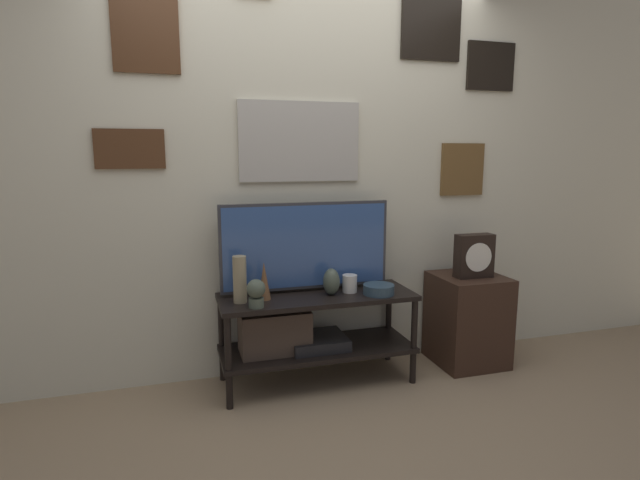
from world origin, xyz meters
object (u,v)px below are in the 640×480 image
(vase_tall_ceramic, at_px, (240,279))
(vase_urn_stoneware, at_px, (331,282))
(television, at_px, (306,246))
(mantel_clock, at_px, (474,256))
(decorative_bust, at_px, (256,292))
(vase_slim_bronze, at_px, (264,281))
(candle_jar, at_px, (350,283))
(vase_wide_bowl, at_px, (379,289))

(vase_tall_ceramic, distance_m, vase_urn_stoneware, 0.57)
(television, relative_size, mantel_clock, 3.71)
(mantel_clock, bearing_deg, decorative_bust, -175.69)
(decorative_bust, bearing_deg, vase_urn_stoneware, 14.63)
(vase_tall_ceramic, relative_size, vase_slim_bronze, 1.22)
(candle_jar, bearing_deg, decorative_bust, -166.29)
(television, height_order, vase_tall_ceramic, television)
(vase_wide_bowl, bearing_deg, mantel_clock, 4.75)
(vase_slim_bronze, distance_m, candle_jar, 0.55)
(vase_urn_stoneware, bearing_deg, mantel_clock, -0.90)
(vase_slim_bronze, height_order, mantel_clock, mantel_clock)
(television, bearing_deg, vase_slim_bronze, -159.64)
(vase_tall_ceramic, relative_size, vase_urn_stoneware, 1.67)
(candle_jar, relative_size, decorative_bust, 0.68)
(vase_urn_stoneware, xyz_separation_m, decorative_bust, (-0.49, -0.13, 0.01))
(vase_urn_stoneware, height_order, candle_jar, vase_urn_stoneware)
(vase_slim_bronze, xyz_separation_m, vase_urn_stoneware, (0.42, -0.02, -0.03))
(television, xyz_separation_m, vase_urn_stoneware, (0.13, -0.13, -0.21))
(vase_tall_ceramic, distance_m, mantel_clock, 1.58)
(vase_urn_stoneware, distance_m, decorative_bust, 0.51)
(vase_slim_bronze, relative_size, decorative_bust, 1.39)
(television, bearing_deg, vase_tall_ceramic, -163.66)
(vase_tall_ceramic, bearing_deg, television, 16.34)
(vase_tall_ceramic, height_order, vase_slim_bronze, vase_tall_ceramic)
(candle_jar, bearing_deg, mantel_clock, -2.57)
(vase_wide_bowl, height_order, vase_urn_stoneware, vase_urn_stoneware)
(vase_urn_stoneware, relative_size, mantel_clock, 0.57)
(decorative_bust, relative_size, mantel_clock, 0.56)
(television, bearing_deg, vase_wide_bowl, -25.68)
(candle_jar, distance_m, mantel_clock, 0.89)
(candle_jar, bearing_deg, vase_slim_bronze, -179.45)
(television, xyz_separation_m, candle_jar, (0.26, -0.10, -0.24))
(decorative_bust, height_order, mantel_clock, mantel_clock)
(vase_tall_ceramic, xyz_separation_m, candle_jar, (0.70, 0.03, -0.08))
(vase_tall_ceramic, bearing_deg, decorative_bust, -59.24)
(candle_jar, xyz_separation_m, mantel_clock, (0.88, -0.04, 0.14))
(television, relative_size, vase_tall_ceramic, 3.88)
(vase_slim_bronze, relative_size, vase_urn_stoneware, 1.37)
(vase_tall_ceramic, bearing_deg, vase_urn_stoneware, 0.28)
(decorative_bust, bearing_deg, television, 35.02)
(television, bearing_deg, decorative_bust, -144.98)
(television, distance_m, vase_slim_bronze, 0.36)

